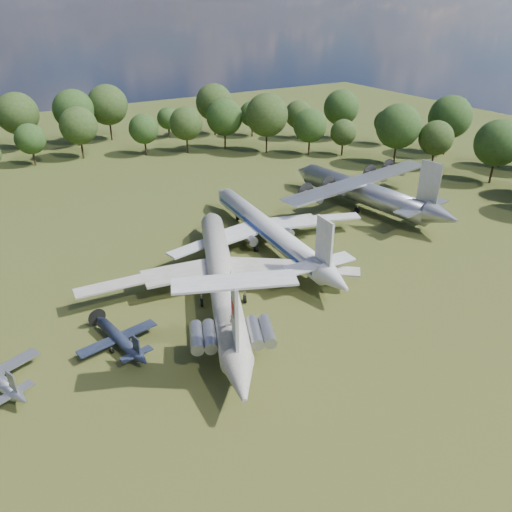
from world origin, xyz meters
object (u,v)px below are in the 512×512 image
an12_transport (363,195)px  il62_airliner (222,281)px  person_on_il62 (232,318)px  tu104_jet (268,233)px  small_prop_west (120,341)px

an12_transport → il62_airliner: bearing=-166.9°
il62_airliner → person_on_il62: person_on_il62 is taller
an12_transport → person_on_il62: size_ratio=24.20×
il62_airliner → an12_transport: (40.42, 15.82, 0.27)m
tu104_jet → il62_airliner: bearing=-139.4°
il62_airliner → an12_transport: size_ratio=1.21×
small_prop_west → person_on_il62: person_on_il62 is taller
tu104_jet → person_on_il62: person_on_il62 is taller
il62_airliner → tu104_jet: 18.14m
il62_airliner → person_on_il62: size_ratio=29.37×
il62_airliner → person_on_il62: (-5.45, -13.47, 3.50)m
il62_airliner → small_prop_west: il62_airliner is taller
il62_airliner → tu104_jet: bearing=58.7°
an12_transport → person_on_il62: (-45.87, -29.30, 3.22)m
il62_airliner → an12_transport: bearing=43.4°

